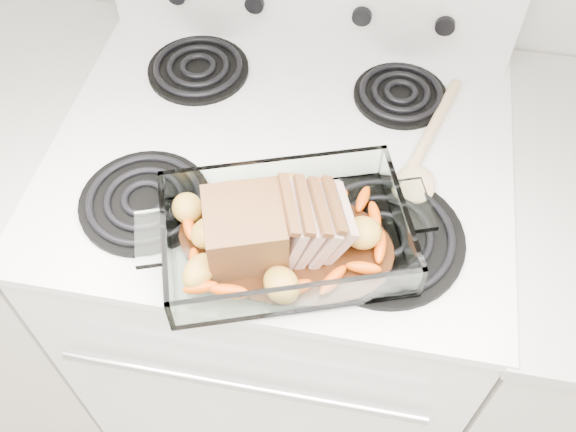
% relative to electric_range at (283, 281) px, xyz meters
% --- Properties ---
extents(electric_range, '(0.78, 0.70, 1.12)m').
position_rel_electric_range_xyz_m(electric_range, '(0.00, 0.00, 0.00)').
color(electric_range, white).
rests_on(electric_range, ground).
extents(counter_left, '(0.58, 0.68, 0.93)m').
position_rel_electric_range_xyz_m(counter_left, '(-0.67, -0.00, -0.02)').
color(counter_left, silver).
rests_on(counter_left, ground).
extents(baking_dish, '(0.35, 0.23, 0.07)m').
position_rel_electric_range_xyz_m(baking_dish, '(0.05, -0.21, 0.48)').
color(baking_dish, white).
rests_on(baking_dish, electric_range).
extents(pork_roast, '(0.21, 0.11, 0.09)m').
position_rel_electric_range_xyz_m(pork_roast, '(0.02, -0.21, 0.51)').
color(pork_roast, brown).
rests_on(pork_roast, baking_dish).
extents(roast_vegetables, '(0.35, 0.19, 0.04)m').
position_rel_electric_range_xyz_m(roast_vegetables, '(0.04, -0.17, 0.49)').
color(roast_vegetables, orange).
rests_on(roast_vegetables, baking_dish).
extents(wooden_spoon, '(0.10, 0.30, 0.02)m').
position_rel_electric_range_xyz_m(wooden_spoon, '(0.24, 0.01, 0.46)').
color(wooden_spoon, '#E6BF84').
rests_on(wooden_spoon, electric_range).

